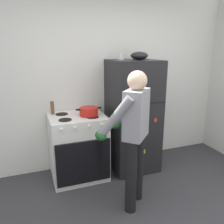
# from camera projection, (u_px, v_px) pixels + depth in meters

# --- Properties ---
(kitchen_wall_back) EXTENTS (6.00, 0.10, 2.70)m
(kitchen_wall_back) POSITION_uv_depth(u_px,v_px,m) (97.00, 80.00, 3.54)
(kitchen_wall_back) COLOR white
(kitchen_wall_back) RESTS_ON ground
(refrigerator) EXTENTS (0.68, 0.72, 1.66)m
(refrigerator) POSITION_uv_depth(u_px,v_px,m) (133.00, 116.00, 3.48)
(refrigerator) COLOR black
(refrigerator) RESTS_ON ground
(stove_range) EXTENTS (0.76, 0.67, 0.93)m
(stove_range) POSITION_uv_depth(u_px,v_px,m) (78.00, 147.00, 3.29)
(stove_range) COLOR white
(stove_range) RESTS_ON ground
(person_cook) EXTENTS (0.64, 0.67, 1.60)m
(person_cook) POSITION_uv_depth(u_px,v_px,m) (133.00, 129.00, 2.56)
(person_cook) COLOR black
(person_cook) RESTS_ON ground
(red_pot) EXTENTS (0.35, 0.25, 0.11)m
(red_pot) POSITION_uv_depth(u_px,v_px,m) (89.00, 111.00, 3.17)
(red_pot) COLOR red
(red_pot) RESTS_ON stove_range
(coffee_mug) EXTENTS (0.11, 0.08, 0.10)m
(coffee_mug) POSITION_uv_depth(u_px,v_px,m) (121.00, 56.00, 3.23)
(coffee_mug) COLOR silver
(coffee_mug) RESTS_ON refrigerator
(pepper_mill) EXTENTS (0.05, 0.05, 0.18)m
(pepper_mill) POSITION_uv_depth(u_px,v_px,m) (52.00, 108.00, 3.23)
(pepper_mill) COLOR brown
(pepper_mill) RESTS_ON stove_range
(mixing_bowl) EXTENTS (0.25, 0.25, 0.11)m
(mixing_bowl) POSITION_uv_depth(u_px,v_px,m) (139.00, 56.00, 3.27)
(mixing_bowl) COLOR black
(mixing_bowl) RESTS_ON refrigerator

